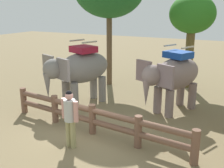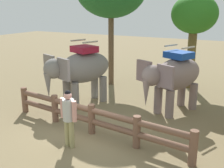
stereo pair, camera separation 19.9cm
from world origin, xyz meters
TOP-DOWN VIEW (x-y plane):
  - ground_plane at (0.00, 0.00)m, footprint 60.00×60.00m
  - log_fence at (-0.00, 0.18)m, footprint 7.28×1.07m
  - elephant_near_left at (-1.98, 2.51)m, footprint 2.40×3.38m
  - elephant_center at (1.90, 3.44)m, footprint 2.44×3.26m
  - tourist_woman_in_black at (-0.11, -0.94)m, footprint 0.64×0.41m
  - tree_far_left at (1.69, 7.44)m, footprint 2.34×2.34m

SIDE VIEW (x-z plane):
  - ground_plane at x=0.00m, z-range 0.00..0.00m
  - log_fence at x=0.00m, z-range 0.08..1.13m
  - tourist_woman_in_black at x=-0.11m, z-range 0.14..1.99m
  - elephant_center at x=1.90m, z-range 0.17..2.92m
  - elephant_near_left at x=-1.98m, z-range 0.18..3.02m
  - tree_far_left at x=1.69m, z-range 1.32..6.19m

